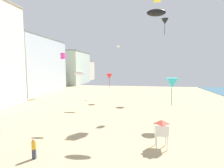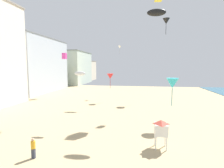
% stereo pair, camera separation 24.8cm
% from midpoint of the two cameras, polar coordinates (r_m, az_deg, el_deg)
% --- Properties ---
extents(boardwalk_hotel_mid, '(11.94, 21.65, 15.24)m').
position_cam_midpoint_polar(boardwalk_hotel_mid, '(55.13, -24.41, 5.70)').
color(boardwalk_hotel_mid, '#ADB7C1').
rests_on(boardwalk_hotel_mid, ground).
extents(boardwalk_hotel_far, '(16.51, 19.17, 13.28)m').
position_cam_midpoint_polar(boardwalk_hotel_far, '(76.23, -14.44, 5.17)').
color(boardwalk_hotel_far, '#B7C6B2').
rests_on(boardwalk_hotel_far, ground).
extents(boardwalk_hotel_distant, '(12.63, 14.13, 10.10)m').
position_cam_midpoint_polar(boardwalk_hotel_distant, '(93.69, -9.86, 4.38)').
color(boardwalk_hotel_distant, beige).
rests_on(boardwalk_hotel_distant, ground).
extents(kite_flyer, '(0.34, 0.34, 1.64)m').
position_cam_midpoint_polar(kite_flyer, '(15.72, -23.98, -18.35)').
color(kite_flyer, '#383D4C').
rests_on(kite_flyer, ground).
extents(lifeguard_stand, '(1.10, 1.10, 2.55)m').
position_cam_midpoint_polar(lifeguard_stand, '(16.36, 16.18, -13.64)').
color(lifeguard_stand, white).
rests_on(lifeguard_stand, ground).
extents(kite_white_parafoil, '(1.33, 0.37, 0.52)m').
position_cam_midpoint_polar(kite_white_parafoil, '(20.94, -10.12, 3.41)').
color(kite_white_parafoil, white).
extents(kite_magenta_box, '(0.91, 0.91, 1.44)m').
position_cam_midpoint_polar(kite_magenta_box, '(44.26, -15.18, 8.84)').
color(kite_magenta_box, '#DB3D9E').
extents(kite_red_delta, '(1.34, 1.34, 3.04)m').
position_cam_midpoint_polar(kite_red_delta, '(35.61, -0.40, 2.54)').
color(kite_red_delta, red).
extents(kite_black_parafoil, '(2.16, 0.60, 0.84)m').
position_cam_midpoint_polar(kite_black_parafoil, '(22.24, 14.69, 21.72)').
color(kite_black_parafoil, black).
extents(kite_cyan_delta, '(1.49, 1.49, 3.38)m').
position_cam_midpoint_polar(kite_cyan_delta, '(22.11, 19.49, 0.24)').
color(kite_cyan_delta, '#2DB7CC').
extents(kite_black_delta, '(1.54, 1.54, 3.50)m').
position_cam_midpoint_polar(kite_black_delta, '(42.85, 17.50, 19.00)').
color(kite_black_delta, black).
extents(kite_white_delta, '(0.80, 0.80, 1.82)m').
position_cam_midpoint_polar(kite_white_delta, '(43.23, 2.68, 11.99)').
color(kite_white_delta, white).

